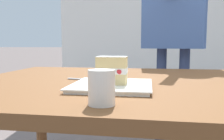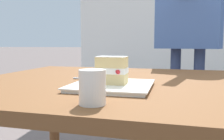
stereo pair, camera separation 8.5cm
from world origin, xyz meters
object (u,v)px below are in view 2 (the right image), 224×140
(patio_table, at_px, (125,99))
(coffee_cup, at_px, (93,87))
(dessert_plate, at_px, (112,86))
(cake_slice, at_px, (112,70))
(diner_person, at_px, (189,12))
(dessert_fork, at_px, (93,79))

(patio_table, bearing_deg, coffee_cup, 90.15)
(dessert_plate, distance_m, cake_slice, 0.06)
(cake_slice, height_order, diner_person, diner_person)
(coffee_cup, xyz_separation_m, diner_person, (-0.30, -1.25, 0.35))
(cake_slice, height_order, coffee_cup, cake_slice)
(dessert_fork, xyz_separation_m, coffee_cup, (-0.14, 0.41, 0.04))
(cake_slice, relative_size, diner_person, 0.07)
(cake_slice, xyz_separation_m, coffee_cup, (-0.01, 0.24, -0.02))
(dessert_fork, height_order, coffee_cup, coffee_cup)
(dessert_fork, xyz_separation_m, diner_person, (-0.44, -0.84, 0.39))
(cake_slice, bearing_deg, dessert_fork, -51.98)
(patio_table, height_order, coffee_cup, coffee_cup)
(cake_slice, distance_m, dessert_fork, 0.22)
(coffee_cup, bearing_deg, cake_slice, -87.40)
(cake_slice, xyz_separation_m, diner_person, (-0.31, -1.01, 0.33))
(dessert_plate, bearing_deg, diner_person, -107.20)
(dessert_plate, bearing_deg, patio_table, -93.12)
(dessert_plate, bearing_deg, cake_slice, 99.97)
(dessert_fork, relative_size, coffee_cup, 1.87)
(patio_table, xyz_separation_m, dessert_fork, (0.14, 0.03, 0.09))
(dessert_plate, distance_m, diner_person, 1.12)
(patio_table, relative_size, cake_slice, 12.55)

